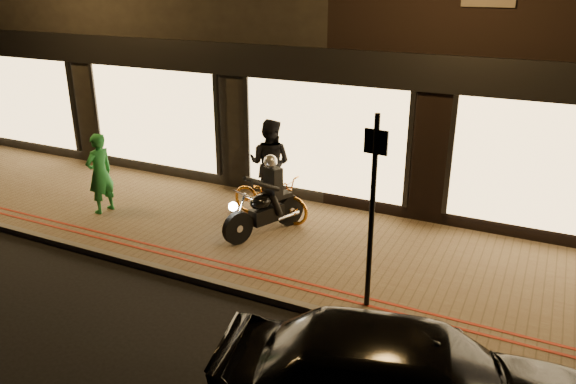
% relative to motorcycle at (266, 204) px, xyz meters
% --- Properties ---
extents(ground, '(90.00, 90.00, 0.00)m').
position_rel_motorcycle_xyz_m(ground, '(0.40, -2.07, -0.73)').
color(ground, black).
rests_on(ground, ground).
extents(sidewalk, '(50.00, 4.00, 0.12)m').
position_rel_motorcycle_xyz_m(sidewalk, '(0.40, -0.07, -0.67)').
color(sidewalk, brown).
rests_on(sidewalk, ground).
extents(kerb_stone, '(50.00, 0.14, 0.12)m').
position_rel_motorcycle_xyz_m(kerb_stone, '(0.40, -2.02, -0.67)').
color(kerb_stone, '#59544C').
rests_on(kerb_stone, ground).
extents(red_kerb_lines, '(50.00, 0.26, 0.01)m').
position_rel_motorcycle_xyz_m(red_kerb_lines, '(0.40, -1.52, -0.61)').
color(red_kerb_lines, maroon).
rests_on(red_kerb_lines, sidewalk).
extents(building_row, '(48.00, 10.11, 8.50)m').
position_rel_motorcycle_xyz_m(building_row, '(0.40, 6.92, 3.51)').
color(building_row, black).
rests_on(building_row, ground).
extents(motorcycle, '(0.92, 1.84, 1.59)m').
position_rel_motorcycle_xyz_m(motorcycle, '(0.00, 0.00, 0.00)').
color(motorcycle, black).
rests_on(motorcycle, sidewalk).
extents(sign_post, '(0.35, 0.09, 3.00)m').
position_rel_motorcycle_xyz_m(sign_post, '(2.60, -1.60, 1.06)').
color(sign_post, black).
rests_on(sign_post, sidewalk).
extents(bicycle_gold, '(1.85, 0.81, 0.94)m').
position_rel_motorcycle_xyz_m(bicycle_gold, '(-0.27, 0.68, -0.14)').
color(bicycle_gold, orange).
rests_on(bicycle_gold, sidewalk).
extents(person_green, '(0.50, 0.68, 1.73)m').
position_rel_motorcycle_xyz_m(person_green, '(-3.66, -0.56, 0.25)').
color(person_green, '#217D37').
rests_on(person_green, sidewalk).
extents(person_dark, '(1.01, 0.81, 1.95)m').
position_rel_motorcycle_xyz_m(person_dark, '(-0.60, 1.30, 0.36)').
color(person_dark, black).
rests_on(person_dark, sidewalk).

